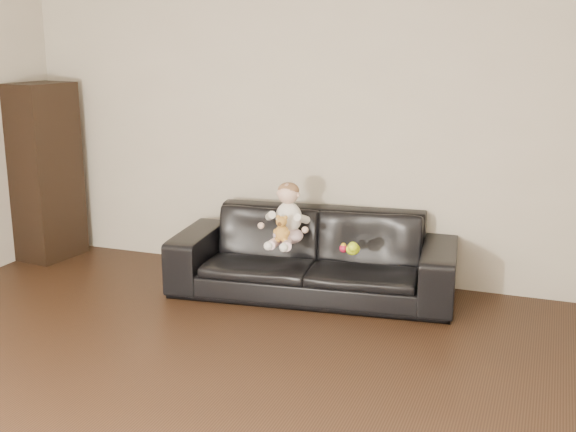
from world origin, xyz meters
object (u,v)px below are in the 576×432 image
at_px(sofa, 313,254).
at_px(toy_blue_disc, 349,248).
at_px(baby, 287,217).
at_px(toy_rattle, 343,248).
at_px(teddy_bear, 282,229).
at_px(cabinet, 46,172).
at_px(toy_green, 353,249).

bearing_deg(sofa, toy_blue_disc, -21.69).
relative_size(baby, toy_rattle, 7.60).
bearing_deg(sofa, teddy_bear, -127.67).
relative_size(cabinet, baby, 3.31).
relative_size(sofa, baby, 4.58).
bearing_deg(toy_green, teddy_bear, -175.40).
xyz_separation_m(sofa, toy_green, (0.38, -0.22, 0.15)).
bearing_deg(sofa, toy_green, -36.44).
xyz_separation_m(cabinet, toy_blue_disc, (2.91, -0.19, -0.37)).
distance_m(teddy_bear, toy_blue_disc, 0.53).
relative_size(teddy_bear, toy_blue_disc, 2.04).
bearing_deg(toy_green, toy_rattle, 157.97).
xyz_separation_m(teddy_bear, toy_blue_disc, (0.48, 0.18, -0.15)).
height_order(baby, toy_blue_disc, baby).
height_order(cabinet, baby, cabinet).
bearing_deg(toy_green, sofa, 149.88).
height_order(teddy_bear, toy_blue_disc, teddy_bear).
xyz_separation_m(baby, teddy_bear, (0.01, -0.15, -0.05)).
distance_m(sofa, baby, 0.38).
bearing_deg(cabinet, baby, 2.13).
relative_size(cabinet, teddy_bear, 7.92).
bearing_deg(teddy_bear, cabinet, 156.32).
xyz_separation_m(toy_rattle, toy_blue_disc, (0.01, 0.10, -0.02)).
height_order(sofa, toy_green, sofa).
bearing_deg(cabinet, toy_green, 1.14).
distance_m(sofa, toy_green, 0.47).
bearing_deg(teddy_bear, baby, 78.77).
xyz_separation_m(teddy_bear, toy_green, (0.54, 0.04, -0.12)).
bearing_deg(sofa, toy_rattle, -38.42).
bearing_deg(toy_blue_disc, teddy_bear, -159.52).
height_order(sofa, cabinet, cabinet).
xyz_separation_m(baby, toy_green, (0.55, -0.10, -0.17)).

